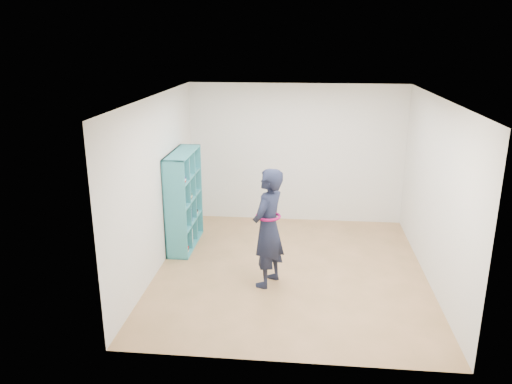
# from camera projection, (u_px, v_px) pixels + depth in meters

# --- Properties ---
(floor) EXTENTS (4.50, 4.50, 0.00)m
(floor) POSITION_uv_depth(u_px,v_px,m) (291.00, 270.00, 7.57)
(floor) COLOR olive
(floor) RESTS_ON ground
(ceiling) EXTENTS (4.50, 4.50, 0.00)m
(ceiling) POSITION_uv_depth(u_px,v_px,m) (294.00, 97.00, 6.80)
(ceiling) COLOR white
(ceiling) RESTS_ON wall_back
(wall_left) EXTENTS (0.02, 4.50, 2.60)m
(wall_left) POSITION_uv_depth(u_px,v_px,m) (157.00, 185.00, 7.38)
(wall_left) COLOR silver
(wall_left) RESTS_ON floor
(wall_right) EXTENTS (0.02, 4.50, 2.60)m
(wall_right) POSITION_uv_depth(u_px,v_px,m) (435.00, 193.00, 6.99)
(wall_right) COLOR silver
(wall_right) RESTS_ON floor
(wall_back) EXTENTS (4.00, 0.02, 2.60)m
(wall_back) POSITION_uv_depth(u_px,v_px,m) (296.00, 154.00, 9.32)
(wall_back) COLOR silver
(wall_back) RESTS_ON floor
(wall_front) EXTENTS (4.00, 0.02, 2.60)m
(wall_front) POSITION_uv_depth(u_px,v_px,m) (285.00, 252.00, 5.05)
(wall_front) COLOR silver
(wall_front) RESTS_ON floor
(bookshelf) EXTENTS (0.35, 1.22, 1.62)m
(bookshelf) POSITION_uv_depth(u_px,v_px,m) (182.00, 201.00, 8.28)
(bookshelf) COLOR teal
(bookshelf) RESTS_ON floor
(person) EXTENTS (0.62, 0.73, 1.71)m
(person) POSITION_uv_depth(u_px,v_px,m) (268.00, 228.00, 6.92)
(person) COLOR black
(person) RESTS_ON floor
(smartphone) EXTENTS (0.04, 0.10, 0.13)m
(smartphone) POSITION_uv_depth(u_px,v_px,m) (261.00, 217.00, 7.02)
(smartphone) COLOR silver
(smartphone) RESTS_ON person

